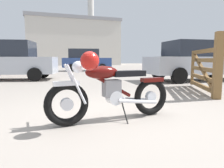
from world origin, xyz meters
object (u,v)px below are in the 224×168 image
object	(u,v)px
vintage_motorcycle	(110,90)
dark_sedan_left	(201,60)
timber_gate	(206,68)
blue_hatchback_right	(10,60)
silver_sedan_mid	(86,60)

from	to	relation	value
vintage_motorcycle	dark_sedan_left	world-z (taller)	dark_sedan_left
timber_gate	blue_hatchback_right	distance (m)	8.19
silver_sedan_mid	vintage_motorcycle	bearing A→B (deg)	-90.62
silver_sedan_mid	dark_sedan_left	bearing A→B (deg)	-60.41
timber_gate	blue_hatchback_right	xyz separation A→B (m)	(-6.03, 5.54, 0.21)
vintage_motorcycle	timber_gate	bearing A→B (deg)	-159.76
vintage_motorcycle	blue_hatchback_right	world-z (taller)	blue_hatchback_right
timber_gate	blue_hatchback_right	world-z (taller)	blue_hatchback_right
vintage_motorcycle	timber_gate	size ratio (longest dim) A/B	0.88
timber_gate	silver_sedan_mid	world-z (taller)	silver_sedan_mid
blue_hatchback_right	silver_sedan_mid	bearing A→B (deg)	64.52
blue_hatchback_right	dark_sedan_left	distance (m)	8.70
timber_gate	silver_sedan_mid	size ratio (longest dim) A/B	0.58
vintage_motorcycle	timber_gate	xyz separation A→B (m)	(3.33, 1.77, 0.21)
dark_sedan_left	silver_sedan_mid	bearing A→B (deg)	-64.10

